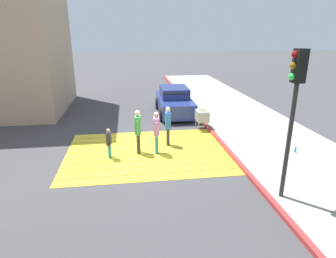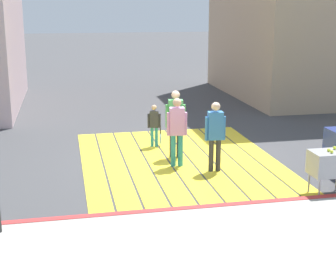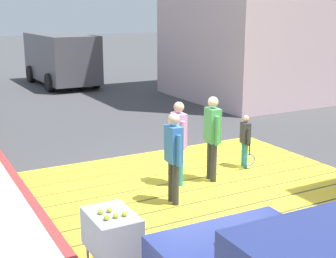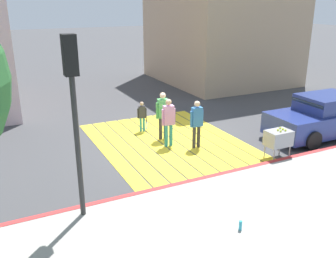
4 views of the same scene
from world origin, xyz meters
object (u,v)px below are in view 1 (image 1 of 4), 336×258
tennis_ball_cart (202,116)px  water_bottle (295,150)px  traffic_light_corner (294,97)px  pedestrian_adult_lead (157,130)px  pedestrian_child_with_racket (109,142)px  car_parked_near_curb (174,102)px  pedestrian_adult_trailing (168,123)px  pedestrian_adult_side (138,129)px

tennis_ball_cart → water_bottle: tennis_ball_cart is taller
tennis_ball_cart → water_bottle: 4.63m
traffic_light_corner → pedestrian_adult_lead: bearing=-50.2°
traffic_light_corner → water_bottle: (-2.19, -2.91, -2.81)m
traffic_light_corner → water_bottle: traffic_light_corner is taller
pedestrian_child_with_racket → car_parked_near_curb: bearing=-120.4°
traffic_light_corner → tennis_ball_cart: size_ratio=4.17×
pedestrian_adult_trailing → pedestrian_adult_side: 1.44m
water_bottle → pedestrian_adult_lead: pedestrian_adult_lead is taller
water_bottle → pedestrian_adult_side: bearing=-9.8°
water_bottle → pedestrian_adult_lead: 5.52m
car_parked_near_curb → pedestrian_adult_side: pedestrian_adult_side is taller
car_parked_near_curb → pedestrian_adult_trailing: (1.06, 4.87, 0.25)m
water_bottle → pedestrian_child_with_racket: 7.26m
car_parked_near_curb → traffic_light_corner: traffic_light_corner is taller
traffic_light_corner → pedestrian_child_with_racket: traffic_light_corner is taller
tennis_ball_cart → pedestrian_adult_trailing: pedestrian_adult_trailing is taller
pedestrian_adult_side → tennis_ball_cart: bearing=-141.7°
car_parked_near_curb → pedestrian_adult_side: bearing=67.2°
tennis_ball_cart → pedestrian_child_with_racket: size_ratio=0.85×
pedestrian_adult_lead → pedestrian_adult_trailing: pedestrian_adult_lead is taller
pedestrian_adult_side → pedestrian_adult_lead: bearing=170.2°
tennis_ball_cart → pedestrian_adult_lead: 3.68m
pedestrian_child_with_racket → tennis_ball_cart: bearing=-146.4°
tennis_ball_cart → water_bottle: bearing=128.5°
tennis_ball_cart → pedestrian_adult_lead: bearing=46.7°
pedestrian_adult_lead → pedestrian_adult_side: 0.73m
tennis_ball_cart → car_parked_near_curb: bearing=-73.3°
car_parked_near_curb → water_bottle: bearing=119.7°
pedestrian_adult_side → pedestrian_child_with_racket: (1.12, 0.35, -0.36)m
pedestrian_adult_side → traffic_light_corner: bearing=134.6°
pedestrian_adult_side → pedestrian_child_with_racket: 1.22m
pedestrian_child_with_racket → water_bottle: bearing=174.4°
pedestrian_adult_lead → pedestrian_adult_trailing: 0.97m
traffic_light_corner → tennis_ball_cart: traffic_light_corner is taller
pedestrian_adult_side → pedestrian_child_with_racket: bearing=17.2°
car_parked_near_curb → tennis_ball_cart: size_ratio=4.26×
pedestrian_adult_lead → pedestrian_adult_trailing: bearing=-125.3°
water_bottle → pedestrian_adult_lead: bearing=-9.8°
pedestrian_adult_side → water_bottle: bearing=170.2°
traffic_light_corner → pedestrian_child_with_racket: bearing=-35.8°
traffic_light_corner → pedestrian_adult_trailing: traffic_light_corner is taller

